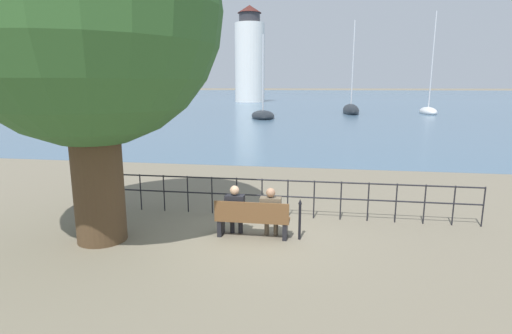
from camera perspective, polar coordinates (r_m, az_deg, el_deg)
The scene contains 12 objects.
ground_plane at distance 9.68m, azimuth -0.47°, elevation -9.84°, with size 1000.00×1000.00×0.00m, color #7A705B.
harbor_water at distance 167.24m, azimuth 8.64°, elevation 10.23°, with size 600.00×300.00×0.01m.
shade_tree at distance 9.60m, azimuth -23.30°, elevation 19.62°, with size 5.78×5.78×7.99m.
park_bench at distance 9.47m, azimuth -0.54°, elevation -7.55°, with size 1.75×0.45×0.90m.
seated_person_left at distance 9.54m, azimuth -3.01°, elevation -5.85°, with size 0.45×0.35×1.23m.
seated_person_right at distance 9.41m, azimuth 2.12°, elevation -6.16°, with size 0.49×0.35×1.21m.
promenade_railing at distance 10.93m, azimuth 0.87°, elevation -3.51°, with size 11.34×0.04×1.05m.
closed_umbrella at distance 9.36m, azimuth 6.28°, elevation -7.12°, with size 0.09×0.09×0.98m.
sailboat_0 at distance 54.17m, azimuth 13.38°, elevation 7.91°, with size 2.05×8.96×12.08m.
sailboat_1 at distance 55.74m, azimuth 23.38°, elevation 7.37°, with size 1.84×5.15×12.79m.
sailboat_2 at distance 44.86m, azimuth 0.99°, elevation 7.39°, with size 3.76×7.02×9.29m.
harbor_lighthouse at distance 88.82m, azimuth -0.92°, elevation 15.31°, with size 6.34×6.34×20.09m.
Camera 1 is at (1.49, -8.89, 3.53)m, focal length 28.00 mm.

